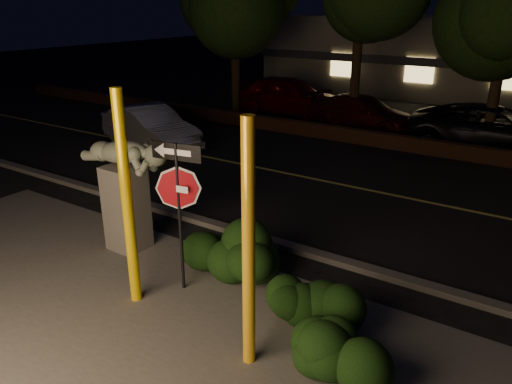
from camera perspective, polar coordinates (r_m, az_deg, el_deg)
ground at (r=16.53m, az=14.48°, el=3.68°), size 90.00×90.00×0.00m
patio at (r=7.95m, az=-14.66°, el=-16.17°), size 14.00×6.00×0.02m
road at (r=13.85m, az=10.28°, el=0.70°), size 80.00×8.00×0.01m
lane_marking at (r=13.85m, az=10.29°, el=0.75°), size 80.00×0.12×0.00m
curb at (r=10.46m, az=1.18°, el=-5.50°), size 80.00×0.25×0.12m
brick_wall at (r=17.65m, az=15.99°, el=5.46°), size 40.00×0.35×0.50m
parking_lot at (r=23.08m, az=20.43°, el=7.85°), size 40.00×12.00×0.01m
building at (r=30.55m, az=24.68°, el=14.01°), size 22.00×10.20×4.00m
yellow_pole_left at (r=8.06m, az=-14.52°, el=-1.10°), size 0.18×0.18×3.57m
yellow_pole_right at (r=6.42m, az=-0.85°, el=-6.63°), size 0.17×0.17×3.49m
signpost at (r=8.19m, az=-8.89°, el=0.37°), size 0.88×0.19×2.64m
sculpture at (r=10.02m, az=-14.71°, el=1.16°), size 2.19×0.70×2.34m
hedge_center at (r=9.10m, az=-3.00°, el=-6.39°), size 2.29×1.66×1.08m
hedge_right at (r=7.72m, az=6.65°, el=-12.23°), size 1.78×1.42×1.03m
hedge_far_right at (r=6.86m, az=8.91°, el=-17.65°), size 1.55×1.24×0.94m
silver_sedan at (r=17.48m, az=-12.01°, el=7.22°), size 4.53×2.51×1.42m
parked_car_red at (r=22.41m, az=3.67°, el=10.97°), size 5.03×2.09×1.70m
parked_car_darkred at (r=20.19m, az=12.08°, el=8.85°), size 4.65×2.37×1.29m
parked_car_dark at (r=18.57m, az=25.42°, el=6.58°), size 5.62×3.02×1.50m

